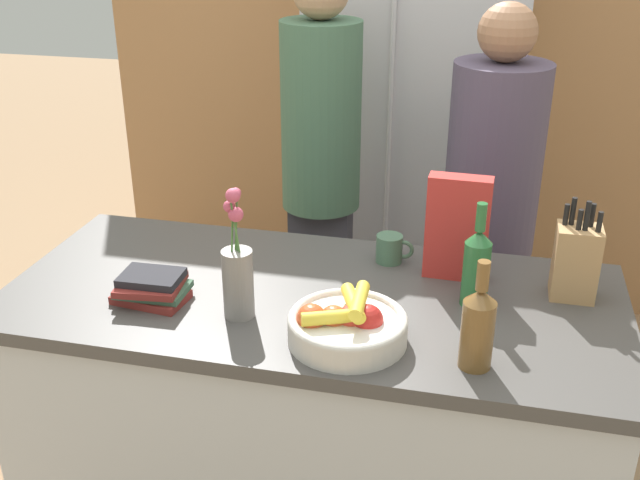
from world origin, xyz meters
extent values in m
cube|color=silver|center=(0.00, 0.00, 0.43)|extent=(1.64, 0.73, 0.86)
cube|color=#474442|center=(0.00, 0.00, 0.88)|extent=(1.71, 0.76, 0.04)
cube|color=#AD7A4C|center=(0.00, 1.81, 1.30)|extent=(2.91, 0.12, 2.60)
cube|color=#B7B7BC|center=(0.10, 1.45, 1.01)|extent=(0.88, 0.60, 2.02)
cylinder|color=#B7B7BC|center=(0.04, 1.13, 1.11)|extent=(0.02, 0.02, 1.11)
cylinder|color=silver|center=(0.14, -0.21, 0.93)|extent=(0.30, 0.30, 0.06)
torus|color=silver|center=(0.14, -0.21, 0.96)|extent=(0.30, 0.30, 0.02)
sphere|color=red|center=(0.19, -0.21, 0.96)|extent=(0.08, 0.08, 0.08)
sphere|color=#C64C23|center=(0.11, -0.22, 0.96)|extent=(0.07, 0.07, 0.07)
sphere|color=#C64C23|center=(0.06, -0.24, 0.96)|extent=(0.07, 0.07, 0.07)
sphere|color=red|center=(0.15, -0.21, 0.96)|extent=(0.07, 0.07, 0.07)
cylinder|color=yellow|center=(0.11, -0.25, 0.98)|extent=(0.15, 0.09, 0.03)
cylinder|color=yellow|center=(0.15, -0.19, 0.99)|extent=(0.09, 0.15, 0.03)
cylinder|color=yellow|center=(0.17, -0.20, 1.00)|extent=(0.04, 0.15, 0.03)
cube|color=tan|center=(0.69, 0.15, 1.00)|extent=(0.12, 0.10, 0.20)
cylinder|color=black|center=(0.65, 0.16, 1.13)|extent=(0.01, 0.01, 0.07)
cylinder|color=black|center=(0.67, 0.17, 1.14)|extent=(0.01, 0.01, 0.09)
cylinder|color=black|center=(0.69, 0.14, 1.13)|extent=(0.01, 0.01, 0.07)
cylinder|color=black|center=(0.70, 0.14, 1.14)|extent=(0.01, 0.01, 0.09)
cylinder|color=black|center=(0.72, 0.17, 1.13)|extent=(0.01, 0.01, 0.07)
cylinder|color=black|center=(0.74, 0.13, 1.13)|extent=(0.01, 0.01, 0.07)
cylinder|color=gray|center=(-0.16, -0.16, 0.99)|extent=(0.08, 0.08, 0.19)
cylinder|color=#477538|center=(-0.15, -0.16, 1.13)|extent=(0.01, 0.01, 0.10)
sphere|color=#C64C66|center=(-0.15, -0.16, 1.18)|extent=(0.04, 0.04, 0.04)
cylinder|color=#477538|center=(-0.15, -0.15, 1.16)|extent=(0.02, 0.01, 0.15)
sphere|color=#C64C66|center=(-0.15, -0.15, 1.24)|extent=(0.03, 0.03, 0.03)
cylinder|color=#477538|center=(-0.16, -0.16, 1.14)|extent=(0.01, 0.02, 0.12)
sphere|color=#C64C66|center=(-0.17, -0.16, 1.20)|extent=(0.03, 0.03, 0.03)
cylinder|color=#477538|center=(-0.15, -0.17, 1.16)|extent=(0.02, 0.01, 0.15)
sphere|color=#C64C66|center=(-0.15, -0.17, 1.24)|extent=(0.04, 0.04, 0.04)
cube|color=red|center=(0.37, 0.20, 1.05)|extent=(0.18, 0.07, 0.30)
cylinder|color=#42664C|center=(0.18, 0.25, 0.94)|extent=(0.08, 0.08, 0.08)
torus|color=#42664C|center=(0.22, 0.25, 0.94)|extent=(0.06, 0.01, 0.06)
cube|color=maroon|center=(-0.41, -0.14, 0.91)|extent=(0.20, 0.14, 0.02)
cube|color=#3D6047|center=(-0.41, -0.13, 0.93)|extent=(0.19, 0.13, 0.02)
cube|color=maroon|center=(-0.41, -0.14, 0.95)|extent=(0.18, 0.17, 0.02)
cube|color=#232328|center=(-0.41, -0.14, 0.97)|extent=(0.17, 0.12, 0.02)
cylinder|color=brown|center=(0.45, -0.25, 0.98)|extent=(0.08, 0.08, 0.17)
cone|color=brown|center=(0.45, -0.25, 1.08)|extent=(0.08, 0.08, 0.03)
cylinder|color=brown|center=(0.45, -0.25, 1.13)|extent=(0.03, 0.03, 0.07)
cylinder|color=#286633|center=(0.44, 0.04, 0.99)|extent=(0.07, 0.07, 0.18)
cone|color=#286633|center=(0.44, 0.04, 1.10)|extent=(0.07, 0.07, 0.04)
cylinder|color=#286633|center=(0.44, 0.04, 1.15)|extent=(0.03, 0.03, 0.08)
cube|color=#383842|center=(-0.17, 0.82, 0.41)|extent=(0.23, 0.16, 0.82)
cylinder|color=#42664C|center=(-0.17, 0.82, 1.17)|extent=(0.29, 0.29, 0.69)
cube|color=#383842|center=(0.46, 0.69, 0.39)|extent=(0.29, 0.25, 0.77)
cylinder|color=#4C4256|center=(0.46, 0.69, 1.10)|extent=(0.32, 0.32, 0.64)
sphere|color=#996B4C|center=(0.46, 0.69, 1.51)|extent=(0.19, 0.19, 0.19)
camera|label=1|loc=(0.44, -1.76, 1.90)|focal=42.00mm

